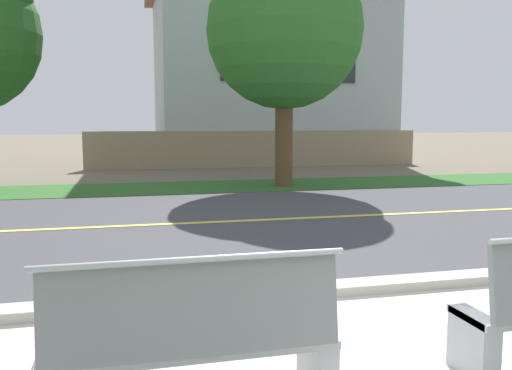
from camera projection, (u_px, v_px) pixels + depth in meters
name	position (u px, v px, depth m)	size (l,w,h in m)	color
ground_plane	(214.00, 208.00, 10.79)	(140.00, 140.00, 0.00)	#665B4C
curb_edge	(305.00, 291.00, 5.33)	(44.00, 0.30, 0.11)	#ADA89E
street_asphalt	(228.00, 222.00, 9.34)	(52.00, 8.00, 0.01)	#424247
road_centre_line	(228.00, 221.00, 9.34)	(48.00, 0.14, 0.01)	#E0CC4C
far_verge_grass	(193.00, 187.00, 14.28)	(48.00, 2.80, 0.02)	#2D6026
bench_left	(193.00, 345.00, 3.10)	(1.71, 0.48, 1.01)	#9EA0A8
shade_tree_left	(290.00, 18.00, 14.01)	(4.14, 4.14, 6.82)	brown
garden_wall	(259.00, 149.00, 20.73)	(13.00, 0.36, 1.40)	gray
house_across_street	(268.00, 73.00, 23.73)	(10.38, 6.91, 7.73)	#A3ADB2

